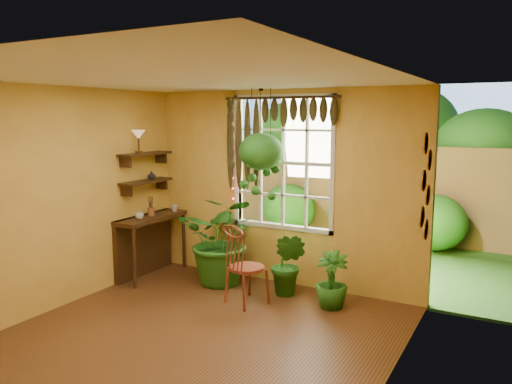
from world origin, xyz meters
TOP-DOWN VIEW (x-y plane):
  - floor at (0.00, 0.00)m, footprint 4.50×4.50m
  - ceiling at (0.00, 0.00)m, footprint 4.50×4.50m
  - wall_back at (0.00, 2.25)m, footprint 4.00×0.00m
  - wall_left at (-2.00, 0.00)m, footprint 0.00×4.50m
  - wall_right at (2.00, 0.00)m, footprint 0.00×4.50m
  - window at (0.00, 2.28)m, footprint 1.52×0.10m
  - valance_vine at (-0.08, 2.16)m, footprint 1.70×0.12m
  - string_lights at (-0.76, 2.19)m, footprint 0.03×0.03m
  - wall_plates at (1.98, 1.79)m, footprint 0.04×0.32m
  - counter_ledge at (-1.91, 1.60)m, footprint 0.40×1.20m
  - shelf_lower at (-1.88, 1.60)m, footprint 0.25×0.90m
  - shelf_upper at (-1.88, 1.60)m, footprint 0.25×0.90m
  - backyard at (0.24, 6.87)m, footprint 14.00×10.00m
  - windsor_chair at (-0.04, 1.28)m, footprint 0.58×0.59m
  - potted_plant_left at (-0.68, 1.79)m, footprint 1.37×1.27m
  - potted_plant_mid at (0.31, 1.81)m, footprint 0.51×0.43m
  - potted_plant_right at (0.95, 1.68)m, footprint 0.50×0.50m
  - hanging_basket at (-0.18, 1.97)m, footprint 0.59×0.59m
  - cup_a at (-1.78, 1.33)m, footprint 0.15×0.15m
  - cup_b at (-1.72, 2.04)m, footprint 0.13×0.13m
  - brush_jar at (-1.80, 1.60)m, footprint 0.10×0.10m
  - shelf_vase at (-1.87, 1.72)m, footprint 0.15×0.15m
  - tiffany_lamp at (-1.86, 1.46)m, footprint 0.20×0.20m

SIDE VIEW (x-z plane):
  - floor at x=0.00m, z-range 0.00..0.00m
  - windsor_chair at x=-0.04m, z-range -0.25..0.93m
  - potted_plant_right at x=0.95m, z-range 0.00..0.70m
  - potted_plant_mid at x=0.31m, z-range 0.00..0.85m
  - counter_ledge at x=-1.91m, z-range 0.10..1.00m
  - potted_plant_left at x=-0.68m, z-range 0.00..1.27m
  - cup_a at x=-1.78m, z-range 0.90..0.99m
  - cup_b at x=-1.72m, z-range 0.90..0.99m
  - brush_jar at x=-1.80m, z-range 0.86..1.22m
  - backyard at x=0.24m, z-range -4.72..7.28m
  - wall_back at x=0.00m, z-range -0.65..3.35m
  - wall_left at x=-2.00m, z-range -0.90..3.60m
  - wall_right at x=2.00m, z-range -0.90..3.60m
  - shelf_lower at x=-1.88m, z-range 1.38..1.42m
  - shelf_vase at x=-1.87m, z-range 1.42..1.54m
  - wall_plates at x=1.98m, z-range 1.00..2.10m
  - window at x=0.00m, z-range 0.77..2.63m
  - string_lights at x=-0.76m, z-range 0.98..2.52m
  - shelf_upper at x=-1.88m, z-range 1.78..1.82m
  - hanging_basket at x=-0.18m, z-range 1.07..2.56m
  - tiffany_lamp at x=-1.86m, z-range 1.89..2.22m
  - valance_vine at x=-0.08m, z-range 1.73..2.83m
  - ceiling at x=0.00m, z-range 2.70..2.70m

